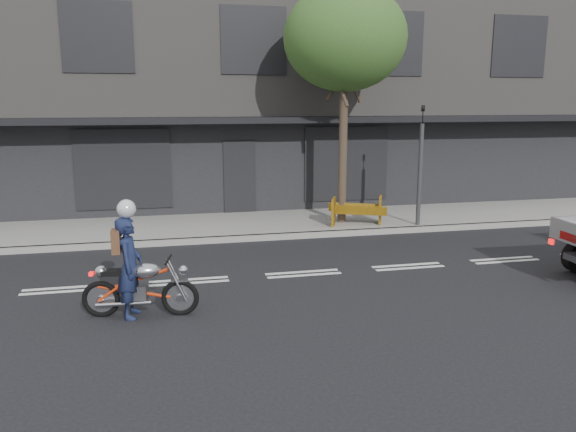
% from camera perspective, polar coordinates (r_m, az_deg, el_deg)
% --- Properties ---
extents(ground, '(80.00, 80.00, 0.00)m').
position_cam_1_polar(ground, '(12.01, 1.56, -5.89)').
color(ground, black).
rests_on(ground, ground).
extents(sidewalk, '(32.00, 3.20, 0.15)m').
position_cam_1_polar(sidewalk, '(16.44, -2.41, -0.82)').
color(sidewalk, gray).
rests_on(sidewalk, ground).
extents(kerb, '(32.00, 0.20, 0.15)m').
position_cam_1_polar(kerb, '(14.91, -1.33, -2.11)').
color(kerb, gray).
rests_on(kerb, ground).
extents(building_main, '(26.00, 10.00, 8.00)m').
position_cam_1_polar(building_main, '(22.59, -5.51, 12.55)').
color(building_main, slate).
rests_on(building_main, ground).
extents(street_tree, '(3.40, 3.40, 6.74)m').
position_cam_1_polar(street_tree, '(16.19, 5.81, 17.46)').
color(street_tree, '#382B21').
rests_on(street_tree, ground).
extents(traffic_light_pole, '(0.12, 0.12, 3.50)m').
position_cam_1_polar(traffic_light_pole, '(16.18, 13.26, 4.35)').
color(traffic_light_pole, '#2D2D30').
rests_on(traffic_light_pole, ground).
extents(motorcycle, '(1.97, 0.58, 1.02)m').
position_cam_1_polar(motorcycle, '(9.92, -14.79, -6.92)').
color(motorcycle, black).
rests_on(motorcycle, ground).
extents(rider, '(0.51, 0.69, 1.73)m').
position_cam_1_polar(rider, '(9.83, -15.78, -5.06)').
color(rider, '#171F40').
rests_on(rider, ground).
extents(construction_barrier, '(1.61, 1.16, 0.84)m').
position_cam_1_polar(construction_barrier, '(15.86, 7.30, 0.46)').
color(construction_barrier, '#F19F0C').
rests_on(construction_barrier, sidewalk).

